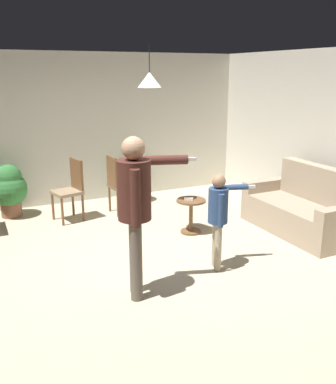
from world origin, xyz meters
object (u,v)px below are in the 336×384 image
Objects in this scene: potted_plant_corner at (137,180)px; person_adult at (136,200)px; couch_floral at (302,210)px; spare_remote_on_table at (189,199)px; dining_chair_by_counter at (71,187)px; person_child at (219,211)px; dining_chair_near_wall at (119,182)px; side_table_by_couch at (191,212)px; potted_plant_by_wall at (9,188)px.

person_adult is at bearing -110.82° from potted_plant_corner.
couch_floral is 1.74m from spare_remote_on_table.
dining_chair_by_counter reaches higher than spare_remote_on_table.
person_child is at bearing -92.42° from potted_plant_corner.
potted_plant_corner is at bearing 131.75° from dining_chair_near_wall.
couch_floral is 3.00m from dining_chair_near_wall.
dining_chair_near_wall is at bearing 117.21° from side_table_by_couch.
potted_plant_by_wall is 3.05m from spare_remote_on_table.
person_adult is at bearing -62.40° from person_child.
dining_chair_near_wall is (-0.41, 2.55, -0.20)m from person_child.
side_table_by_couch is 1.91m from potted_plant_corner.
potted_plant_corner is at bearing -81.49° from dining_chair_by_counter.
side_table_by_couch is (-1.55, 0.66, -0.00)m from couch_floral.
potted_plant_by_wall is (-2.39, 1.94, 0.16)m from side_table_by_couch.
person_child is at bearing 4.30° from dining_chair_near_wall.
side_table_by_couch is 0.44× the size of person_child.
couch_floral is 1.81× the size of dining_chair_near_wall.
dining_chair_by_counter reaches higher than potted_plant_by_wall.
person_child is 1.19× the size of dining_chair_by_counter.
couch_floral reaches higher than potted_plant_corner.
side_table_by_couch is 4.00× the size of spare_remote_on_table.
potted_plant_by_wall is at bearing 140.85° from side_table_by_couch.
person_child is 2.59m from dining_chair_near_wall.
dining_chair_near_wall is 1.48m from spare_remote_on_table.
potted_plant_corner is at bearing 92.93° from spare_remote_on_table.
dining_chair_near_wall is (-0.68, 1.33, 0.22)m from side_table_by_couch.
dining_chair_by_counter is 1.46m from potted_plant_corner.
couch_floral is at bearing -33.46° from potted_plant_by_wall.
person_adult is 2.04m from spare_remote_on_table.
potted_plant_corner is (1.26, 3.32, -0.68)m from person_adult.
dining_chair_by_counter is at bearing -96.77° from dining_chair_near_wall.
person_adult is at bearing -19.56° from dining_chair_near_wall.
spare_remote_on_table is (0.64, -1.33, -0.01)m from dining_chair_near_wall.
person_child is at bearing -56.23° from potted_plant_by_wall.
dining_chair_by_counter is at bearing -137.40° from person_child.
dining_chair_by_counter is at bearing -33.20° from potted_plant_by_wall.
couch_floral is 2.03× the size of potted_plant_by_wall.
dining_chair_near_wall is (0.72, 2.75, -0.54)m from person_adult.
potted_plant_corner is (0.54, 0.57, -0.15)m from dining_chair_near_wall.
dining_chair_near_wall is at bearing 115.63° from spare_remote_on_table.
dining_chair_near_wall reaches higher than side_table_by_couch.
potted_plant_corner is at bearing 32.94° from couch_floral.
dining_chair_near_wall is at bearing -133.40° from potted_plant_corner.
couch_floral is at bearing 124.26° from person_child.
side_table_by_couch is 0.22m from spare_remote_on_table.
spare_remote_on_table is (2.34, -1.95, 0.05)m from potted_plant_by_wall.
couch_floral is at bearing -22.33° from spare_remote_on_table.
couch_floral is 13.91× the size of spare_remote_on_table.
spare_remote_on_table is at bearing 20.78° from dining_chair_near_wall.
side_table_by_couch is 3.08m from potted_plant_by_wall.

